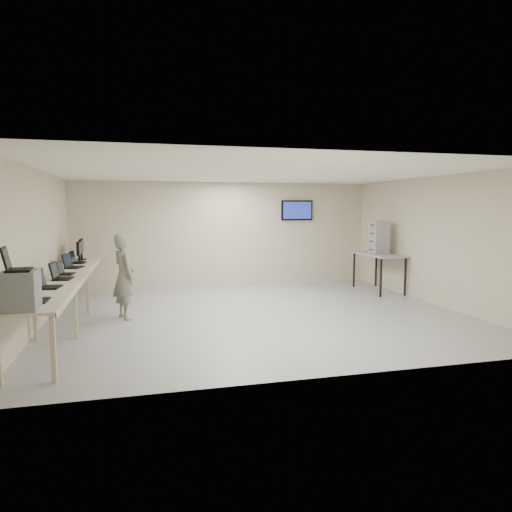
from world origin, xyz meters
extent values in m
cube|color=#AFAFAF|center=(0.00, 0.00, 0.00)|extent=(8.00, 7.00, 0.01)
cube|color=white|center=(0.00, 0.00, 2.80)|extent=(8.00, 7.00, 0.01)
cube|color=beige|center=(0.00, 3.50, 1.40)|extent=(8.00, 0.01, 2.80)
cube|color=beige|center=(0.00, -3.50, 1.40)|extent=(8.00, 0.01, 2.80)
cube|color=beige|center=(-4.00, 0.00, 1.40)|extent=(0.01, 7.00, 2.80)
cube|color=beige|center=(4.00, 0.00, 1.40)|extent=(0.01, 7.00, 2.80)
cube|color=black|center=(2.00, 3.48, 2.05)|extent=(0.15, 0.04, 0.15)
cube|color=black|center=(2.00, 3.44, 2.05)|extent=(0.90, 0.06, 0.55)
cube|color=navy|center=(2.00, 3.40, 2.05)|extent=(0.82, 0.01, 0.47)
cube|color=beige|center=(-3.60, 0.00, 0.88)|extent=(0.75, 6.00, 0.04)
cube|color=beige|center=(-3.23, 0.00, 0.85)|extent=(0.02, 6.00, 0.06)
cube|color=beige|center=(-3.30, -2.85, 0.43)|extent=(0.06, 0.06, 0.86)
cube|color=beige|center=(-3.90, -0.90, 0.43)|extent=(0.06, 0.06, 0.86)
cube|color=beige|center=(-3.30, -0.90, 0.43)|extent=(0.06, 0.06, 0.86)
cube|color=beige|center=(-3.90, 0.90, 0.43)|extent=(0.06, 0.06, 0.86)
cube|color=beige|center=(-3.30, 0.90, 0.43)|extent=(0.06, 0.06, 0.86)
cube|color=beige|center=(-3.90, 2.85, 0.43)|extent=(0.06, 0.06, 0.86)
cube|color=beige|center=(-3.30, 2.85, 0.43)|extent=(0.06, 0.06, 0.86)
cube|color=gray|center=(-3.65, -2.75, 1.13)|extent=(0.40, 0.46, 0.47)
cube|color=black|center=(-3.65, -2.75, 1.38)|extent=(0.30, 0.40, 0.02)
cube|color=black|center=(-3.79, -2.75, 1.53)|extent=(0.10, 0.36, 0.27)
cube|color=black|center=(-3.77, -2.75, 1.53)|extent=(0.08, 0.31, 0.22)
cube|color=black|center=(-3.58, -2.30, 0.91)|extent=(0.29, 0.40, 0.02)
cube|color=black|center=(-3.72, -2.30, 1.07)|extent=(0.08, 0.37, 0.28)
cube|color=black|center=(-3.70, -2.30, 1.07)|extent=(0.06, 0.33, 0.24)
cube|color=black|center=(-3.59, -1.24, 0.91)|extent=(0.31, 0.41, 0.02)
cube|color=black|center=(-3.73, -1.24, 1.06)|extent=(0.11, 0.36, 0.27)
cube|color=black|center=(-3.71, -1.24, 1.06)|extent=(0.09, 0.32, 0.22)
cube|color=black|center=(-3.54, -0.38, 0.91)|extent=(0.32, 0.42, 0.02)
cube|color=black|center=(-3.68, -0.38, 1.06)|extent=(0.12, 0.37, 0.28)
cube|color=black|center=(-3.67, -0.38, 1.06)|extent=(0.09, 0.33, 0.23)
cube|color=black|center=(-3.56, 0.21, 0.91)|extent=(0.28, 0.35, 0.02)
cube|color=black|center=(-3.68, 0.21, 1.04)|extent=(0.10, 0.31, 0.23)
cube|color=black|center=(-3.67, 0.21, 1.04)|extent=(0.08, 0.27, 0.19)
cube|color=black|center=(-3.56, 1.18, 0.91)|extent=(0.37, 0.44, 0.02)
cube|color=black|center=(-3.69, 1.18, 1.06)|extent=(0.17, 0.36, 0.27)
cube|color=black|center=(-3.68, 1.18, 1.06)|extent=(0.14, 0.31, 0.22)
cube|color=black|center=(-3.57, 1.96, 0.91)|extent=(0.30, 0.38, 0.02)
cube|color=black|center=(-3.70, 1.96, 1.05)|extent=(0.11, 0.34, 0.25)
cube|color=black|center=(-3.68, 1.96, 1.05)|extent=(0.08, 0.30, 0.21)
cylinder|color=black|center=(-3.60, 2.30, 0.91)|extent=(0.21, 0.21, 0.02)
cube|color=black|center=(-3.60, 2.30, 1.00)|extent=(0.04, 0.03, 0.17)
cube|color=black|center=(-3.60, 2.30, 1.21)|extent=(0.05, 0.47, 0.31)
cube|color=black|center=(-3.57, 2.30, 1.21)|extent=(0.00, 0.43, 0.27)
cylinder|color=black|center=(-3.60, 2.73, 0.91)|extent=(0.22, 0.22, 0.02)
cube|color=black|center=(-3.60, 2.73, 1.00)|extent=(0.04, 0.03, 0.18)
cube|color=black|center=(-3.60, 2.73, 1.22)|extent=(0.05, 0.49, 0.33)
cube|color=black|center=(-3.57, 2.73, 1.22)|extent=(0.00, 0.45, 0.28)
imported|color=gray|center=(-2.57, 0.31, 0.82)|extent=(0.59, 0.70, 1.64)
cube|color=#8B93A1|center=(3.60, 1.73, 0.94)|extent=(0.75, 1.61, 0.04)
cube|color=black|center=(3.27, 1.02, 0.46)|extent=(0.04, 0.04, 0.92)
cube|color=black|center=(3.27, 2.43, 0.46)|extent=(0.04, 0.04, 0.92)
cube|color=black|center=(3.93, 1.02, 0.46)|extent=(0.04, 0.04, 0.92)
cube|color=black|center=(3.93, 2.43, 0.46)|extent=(0.04, 0.04, 0.92)
cube|color=#AEAEAE|center=(3.58, 1.73, 1.07)|extent=(0.39, 0.43, 0.21)
cube|color=#AEAEAE|center=(3.58, 1.73, 1.27)|extent=(0.39, 0.43, 0.21)
cube|color=#AEAEAE|center=(3.58, 1.73, 1.48)|extent=(0.39, 0.43, 0.21)
cube|color=#AEAEAE|center=(3.58, 1.73, 1.69)|extent=(0.39, 0.43, 0.21)
camera|label=1|loc=(-2.24, -8.63, 2.11)|focal=32.00mm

